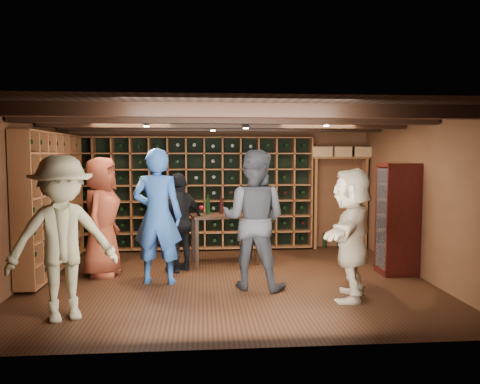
{
  "coord_description": "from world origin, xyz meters",
  "views": [
    {
      "loc": [
        -0.39,
        -6.98,
        1.93
      ],
      "look_at": [
        0.19,
        0.2,
        1.34
      ],
      "focal_mm": 35.0,
      "sensor_mm": 36.0,
      "label": 1
    }
  ],
  "objects": [
    {
      "name": "guest_khaki",
      "position": [
        -2.0,
        -1.5,
        0.96
      ],
      "size": [
        1.42,
        1.16,
        1.91
      ],
      "primitive_type": "imported",
      "rotation": [
        0.0,
        0.0,
        0.43
      ],
      "color": "gray",
      "rests_on": "ground"
    },
    {
      "name": "wine_rack_left",
      "position": [
        -2.83,
        0.82,
        1.15
      ],
      "size": [
        0.3,
        2.65,
        2.2
      ],
      "color": "brown",
      "rests_on": "ground"
    },
    {
      "name": "man_blue_shirt",
      "position": [
        -1.06,
        -0.03,
        1.01
      ],
      "size": [
        0.79,
        0.58,
        2.01
      ],
      "primitive_type": "imported",
      "rotation": [
        0.0,
        0.0,
        3.01
      ],
      "color": "navy",
      "rests_on": "ground"
    },
    {
      "name": "display_cabinet",
      "position": [
        2.71,
        0.2,
        0.86
      ],
      "size": [
        0.55,
        0.5,
        1.75
      ],
      "color": "#370D0B",
      "rests_on": "ground"
    },
    {
      "name": "guest_red_floral",
      "position": [
        -1.98,
        0.48,
        0.94
      ],
      "size": [
        0.7,
        0.98,
        1.88
      ],
      "primitive_type": "imported",
      "rotation": [
        0.0,
        0.0,
        1.46
      ],
      "color": "maroon",
      "rests_on": "ground"
    },
    {
      "name": "man_grey_suit",
      "position": [
        0.34,
        -0.39,
        0.99
      ],
      "size": [
        1.18,
        1.06,
        1.98
      ],
      "primitive_type": "imported",
      "rotation": [
        0.0,
        0.0,
        2.76
      ],
      "color": "black",
      "rests_on": "ground"
    },
    {
      "name": "guest_woman_black",
      "position": [
        -0.76,
        0.65,
        0.81
      ],
      "size": [
        0.95,
        0.95,
        1.62
      ],
      "primitive_type": "imported",
      "rotation": [
        0.0,
        0.0,
        3.93
      ],
      "color": "black",
      "rests_on": "ground"
    },
    {
      "name": "wine_rack_back",
      "position": [
        -0.52,
        2.33,
        1.15
      ],
      "size": [
        4.65,
        0.3,
        2.2
      ],
      "color": "brown",
      "rests_on": "ground"
    },
    {
      "name": "crate_shelf",
      "position": [
        2.41,
        2.32,
        1.57
      ],
      "size": [
        1.2,
        0.32,
        2.07
      ],
      "color": "brown",
      "rests_on": "ground"
    },
    {
      "name": "ground",
      "position": [
        0.0,
        0.0,
        0.0
      ],
      "size": [
        6.0,
        6.0,
        0.0
      ],
      "primitive_type": "plane",
      "color": "#32190D",
      "rests_on": "ground"
    },
    {
      "name": "tasting_table",
      "position": [
        -0.0,
        1.13,
        0.77
      ],
      "size": [
        1.23,
        0.75,
        1.15
      ],
      "rotation": [
        0.0,
        0.0,
        0.15
      ],
      "color": "black",
      "rests_on": "ground"
    },
    {
      "name": "guest_beige",
      "position": [
        1.58,
        -1.0,
        0.87
      ],
      "size": [
        1.12,
        1.69,
        1.74
      ],
      "primitive_type": "imported",
      "rotation": [
        0.0,
        0.0,
        4.3
      ],
      "color": "#BEA98C",
      "rests_on": "ground"
    },
    {
      "name": "room_shell",
      "position": [
        0.0,
        0.05,
        2.42
      ],
      "size": [
        6.0,
        6.0,
        6.0
      ],
      "color": "brown",
      "rests_on": "ground"
    }
  ]
}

